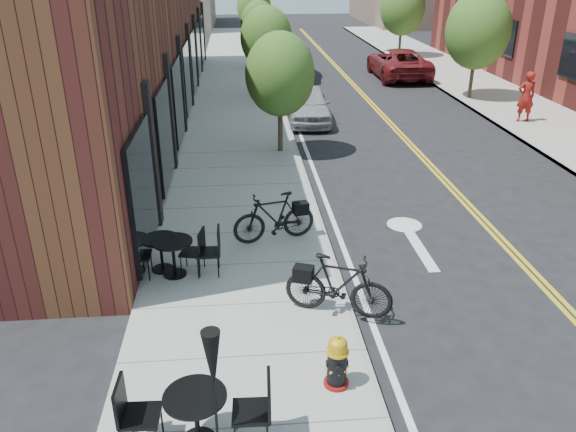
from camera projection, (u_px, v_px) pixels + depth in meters
name	position (u px, v px, depth m)	size (l,w,h in m)	color
ground	(349.00, 304.00, 10.56)	(120.00, 120.00, 0.00)	black
sidewalk_near	(238.00, 144.00, 19.42)	(4.00, 70.00, 0.12)	#9E9B93
sidewalk_far	(569.00, 135.00, 20.38)	(4.00, 70.00, 0.12)	#9E9B93
building_near	(115.00, 28.00, 21.23)	(5.00, 28.00, 7.00)	#431615
tree_near_a	(280.00, 74.00, 17.56)	(2.20, 2.20, 3.81)	#382B1E
tree_near_b	(266.00, 38.00, 24.75)	(2.30, 2.30, 3.98)	#382B1E
tree_near_c	(259.00, 23.00, 32.06)	(2.10, 2.10, 3.67)	#382B1E
tree_near_d	(254.00, 7.00, 39.19)	(2.40, 2.40, 4.11)	#382B1E
tree_far_b	(478.00, 30.00, 24.44)	(2.80, 2.80, 4.62)	#382B1E
tree_far_c	(403.00, 8.00, 35.30)	(2.80, 2.80, 4.62)	#382B1E
fire_hydrant	(337.00, 362.00, 8.23)	(0.39, 0.39, 0.87)	maroon
bicycle_left	(274.00, 217.00, 12.46)	(0.53, 1.88, 1.13)	black
bicycle_right	(339.00, 286.00, 9.84)	(0.54, 1.93, 1.16)	black
bistro_set_a	(196.00, 412.00, 7.18)	(1.90, 0.85, 1.02)	black
bistro_set_b	(173.00, 253.00, 11.10)	(1.83, 0.80, 0.99)	black
bistro_set_c	(161.00, 249.00, 11.30)	(1.77, 0.88, 0.93)	black
patio_umbrella	(213.00, 371.00, 6.54)	(0.32, 0.32, 1.98)	black
parked_car_a	(308.00, 104.00, 22.06)	(1.62, 4.02, 1.37)	#A2A5AB
parked_car_b	(296.00, 64.00, 30.23)	(1.55, 4.45, 1.47)	black
parked_car_c	(281.00, 50.00, 34.54)	(2.22, 5.46, 1.58)	#A1A1A6
parked_car_far	(398.00, 63.00, 30.16)	(2.59, 5.61, 1.56)	maroon
pedestrian	(526.00, 97.00, 21.53)	(0.70, 0.46, 1.92)	maroon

